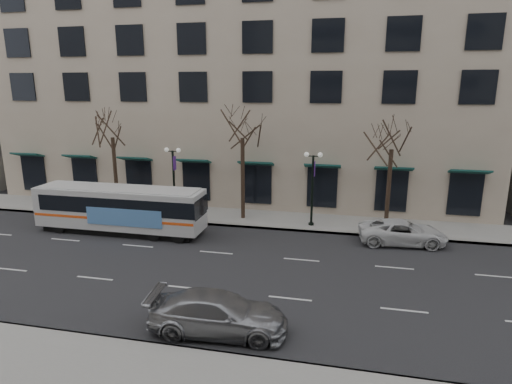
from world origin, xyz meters
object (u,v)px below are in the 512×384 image
(silver_car, at_px, (218,313))
(white_pickup, at_px, (402,232))
(lamp_post_left, at_px, (174,179))
(city_bus, at_px, (121,208))
(lamp_post_right, at_px, (312,186))
(tree_far_right, at_px, (393,135))
(tree_far_left, at_px, (111,125))
(tree_far_mid, at_px, (242,124))

(silver_car, distance_m, white_pickup, 14.36)
(lamp_post_left, xyz_separation_m, city_bus, (-2.19, -3.76, -1.27))
(lamp_post_right, relative_size, city_bus, 0.46)
(lamp_post_left, bearing_deg, tree_far_right, 2.29)
(tree_far_left, height_order, tree_far_right, tree_far_left)
(lamp_post_left, height_order, silver_car, lamp_post_left)
(tree_far_right, height_order, lamp_post_right, tree_far_right)
(city_bus, xyz_separation_m, silver_car, (9.76, -10.03, -0.87))
(tree_far_left, distance_m, tree_far_right, 20.00)
(silver_car, bearing_deg, tree_far_left, 36.65)
(silver_car, bearing_deg, lamp_post_right, -14.49)
(tree_far_mid, distance_m, lamp_post_right, 6.41)
(lamp_post_right, bearing_deg, tree_far_right, 6.85)
(tree_far_right, bearing_deg, white_pickup, -73.36)
(tree_far_left, distance_m, white_pickup, 21.77)
(tree_far_left, bearing_deg, lamp_post_right, -2.29)
(tree_far_mid, distance_m, tree_far_right, 10.01)
(tree_far_mid, relative_size, white_pickup, 1.62)
(white_pickup, bearing_deg, silver_car, 140.73)
(lamp_post_right, height_order, city_bus, lamp_post_right)
(tree_far_right, xyz_separation_m, lamp_post_right, (-4.99, -0.60, -3.48))
(silver_car, bearing_deg, lamp_post_left, 24.26)
(silver_car, bearing_deg, tree_far_right, -31.78)
(city_bus, relative_size, white_pickup, 2.15)
(lamp_post_right, bearing_deg, city_bus, -162.83)
(tree_far_right, distance_m, white_pickup, 6.30)
(tree_far_mid, relative_size, city_bus, 0.76)
(lamp_post_right, distance_m, white_pickup, 6.49)
(tree_far_right, height_order, white_pickup, tree_far_right)
(tree_far_mid, bearing_deg, tree_far_right, -0.00)
(tree_far_mid, bearing_deg, lamp_post_right, -6.83)
(tree_far_mid, relative_size, lamp_post_right, 1.64)
(city_bus, bearing_deg, white_pickup, 5.78)
(lamp_post_right, bearing_deg, lamp_post_left, 180.00)
(tree_far_mid, bearing_deg, tree_far_left, -180.00)
(lamp_post_left, xyz_separation_m, lamp_post_right, (10.00, 0.00, 0.00))
(lamp_post_left, bearing_deg, city_bus, -120.14)
(lamp_post_left, bearing_deg, lamp_post_right, 0.00)
(tree_far_mid, height_order, lamp_post_left, tree_far_mid)
(lamp_post_right, distance_m, city_bus, 12.82)
(tree_far_right, xyz_separation_m, lamp_post_left, (-14.99, -0.60, -3.48))
(lamp_post_left, bearing_deg, tree_far_left, 173.17)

